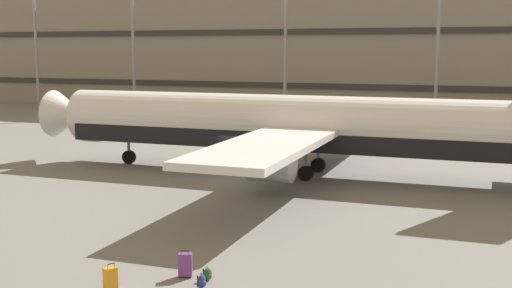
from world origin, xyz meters
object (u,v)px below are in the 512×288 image
at_px(suitcase_teal, 185,265).
at_px(backpack_small, 207,275).
at_px(airliner, 300,126).
at_px(suitcase_navy, 110,278).
at_px(backpack_large, 202,282).

xyz_separation_m(suitcase_teal, backpack_small, (0.85, -0.05, -0.23)).
relative_size(airliner, suitcase_teal, 37.39).
bearing_deg(suitcase_teal, suitcase_navy, -132.08).
height_order(suitcase_teal, backpack_small, suitcase_teal).
bearing_deg(suitcase_teal, backpack_large, -37.05).
height_order(suitcase_teal, suitcase_navy, suitcase_teal).
xyz_separation_m(airliner, backpack_large, (2.43, -19.24, -2.84)).
xyz_separation_m(airliner, suitcase_navy, (-0.26, -20.42, -2.66)).
bearing_deg(backpack_large, suitcase_teal, 142.95).
relative_size(airliner, backpack_large, 71.83).
bearing_deg(backpack_small, suitcase_navy, -144.16).
bearing_deg(backpack_small, airliner, 97.10).
bearing_deg(airliner, backpack_small, -82.90).
bearing_deg(suitcase_navy, suitcase_teal, 47.92).
distance_m(suitcase_navy, backpack_large, 2.94).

